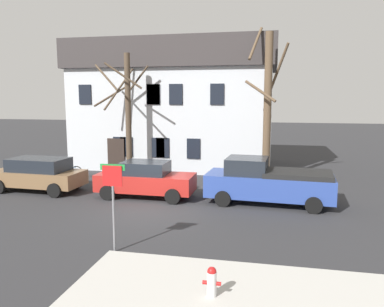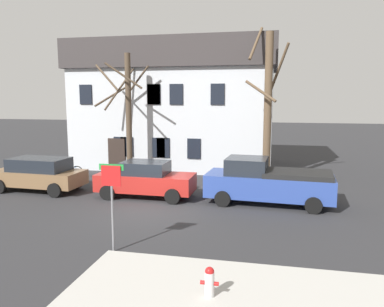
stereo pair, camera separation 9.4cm
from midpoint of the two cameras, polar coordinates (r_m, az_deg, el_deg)
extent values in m
plane|color=#2D2D30|center=(15.86, -6.83, -8.47)|extent=(120.00, 120.00, 0.00)
cube|color=silver|center=(26.18, -2.43, 5.30)|extent=(12.75, 6.82, 6.40)
cube|color=#383333|center=(26.29, -2.48, 14.26)|extent=(13.25, 7.32, 1.81)
cube|color=#2D231E|center=(24.10, -11.42, -0.26)|extent=(1.10, 0.12, 2.10)
cube|color=black|center=(23.94, -10.94, 1.03)|extent=(0.80, 0.08, 1.20)
cube|color=black|center=(23.77, -9.94, 1.01)|extent=(0.80, 0.08, 1.20)
cube|color=black|center=(23.09, -5.20, 0.89)|extent=(0.80, 0.08, 1.20)
cube|color=black|center=(23.01, -4.54, 0.87)|extent=(0.80, 0.08, 1.20)
cube|color=black|center=(22.55, 0.10, 0.74)|extent=(0.80, 0.08, 1.20)
cube|color=black|center=(24.69, -15.88, 8.53)|extent=(0.80, 0.08, 1.20)
cube|color=black|center=(22.98, -5.95, 8.84)|extent=(0.80, 0.08, 1.20)
cube|color=black|center=(22.98, -5.95, 8.84)|extent=(0.80, 0.08, 1.20)
cube|color=black|center=(22.60, -2.58, 8.89)|extent=(0.80, 0.08, 1.20)
cube|color=black|center=(22.12, 3.67, 8.89)|extent=(0.80, 0.08, 1.20)
cylinder|color=#4C3D2D|center=(22.02, -9.67, 5.50)|extent=(0.33, 0.33, 7.07)
cylinder|color=#4C3D2D|center=(22.85, -11.05, 9.48)|extent=(1.34, 1.70, 2.47)
cylinder|color=#4C3D2D|center=(23.19, -11.54, 8.85)|extent=(1.80, 2.32, 1.58)
cylinder|color=#4C3D2D|center=(21.07, -10.45, 11.43)|extent=(2.04, 0.40, 1.44)
cylinder|color=#4C3D2D|center=(22.68, -8.50, 10.62)|extent=(1.71, 0.59, 1.81)
cylinder|color=#4C3D2D|center=(21.44, -12.88, 11.09)|extent=(2.10, 1.77, 1.57)
cylinder|color=brown|center=(20.64, 11.14, 6.56)|extent=(0.41, 0.41, 7.98)
cylinder|color=brown|center=(21.11, 12.83, 12.55)|extent=(1.01, 1.27, 2.39)
cylinder|color=brown|center=(19.88, 10.10, 9.21)|extent=(1.66, 0.90, 1.16)
cylinder|color=brown|center=(21.12, 9.40, 16.02)|extent=(0.71, 1.58, 1.88)
cube|color=brown|center=(20.30, -22.22, -3.37)|extent=(4.54, 2.04, 0.71)
cube|color=#1E232B|center=(20.13, -22.12, -1.52)|extent=(2.84, 1.75, 0.62)
cylinder|color=black|center=(22.00, -23.94, -3.49)|extent=(0.69, 0.25, 0.68)
cylinder|color=black|center=(18.76, -20.09, -5.22)|extent=(0.69, 0.25, 0.68)
cylinder|color=black|center=(20.28, -17.14, -4.10)|extent=(0.69, 0.25, 0.68)
cube|color=#AD231E|center=(17.76, -7.11, -4.30)|extent=(4.50, 1.77, 0.78)
cube|color=#1E232B|center=(17.62, -7.15, -2.14)|extent=(2.08, 1.54, 0.58)
cylinder|color=black|center=(17.63, -12.74, -5.76)|extent=(0.68, 0.23, 0.68)
cylinder|color=black|center=(19.17, -10.55, -4.57)|extent=(0.68, 0.23, 0.68)
cylinder|color=black|center=(16.59, -3.08, -6.46)|extent=(0.68, 0.23, 0.68)
cylinder|color=black|center=(18.21, -1.63, -5.11)|extent=(0.68, 0.23, 0.68)
cube|color=#2D4799|center=(16.89, 11.33, -4.73)|extent=(5.54, 2.40, 0.96)
cube|color=#1E232B|center=(16.82, 8.10, -1.82)|extent=(1.85, 1.91, 0.70)
cube|color=black|center=(16.73, 15.46, -2.96)|extent=(2.94, 2.14, 0.20)
cylinder|color=black|center=(16.25, 4.48, -6.78)|extent=(0.69, 0.26, 0.68)
cylinder|color=black|center=(18.20, 5.74, -5.16)|extent=(0.69, 0.26, 0.68)
cylinder|color=black|center=(15.99, 17.64, -7.41)|extent=(0.69, 0.26, 0.68)
cylinder|color=black|center=(17.96, 17.44, -5.69)|extent=(0.69, 0.26, 0.68)
cylinder|color=silver|center=(9.05, 2.67, -19.03)|extent=(0.22, 0.22, 0.57)
sphere|color=red|center=(8.91, 2.68, -17.28)|extent=(0.21, 0.21, 0.21)
cylinder|color=red|center=(9.06, 1.61, -18.78)|extent=(0.10, 0.09, 0.09)
cylinder|color=red|center=(9.02, 3.73, -18.94)|extent=(0.10, 0.09, 0.09)
cylinder|color=slate|center=(11.56, -11.94, -8.21)|extent=(0.07, 0.07, 2.62)
cube|color=red|center=(11.30, -12.14, -3.31)|extent=(0.60, 0.03, 0.60)
cube|color=#1E8C38|center=(11.29, -12.09, -2.03)|extent=(0.76, 0.02, 0.18)
torus|color=black|center=(22.86, -17.07, -2.68)|extent=(0.71, 0.18, 0.71)
torus|color=black|center=(23.20, -19.51, -2.64)|extent=(0.71, 0.18, 0.71)
cylinder|color=#1E4C8C|center=(22.98, -18.33, -2.12)|extent=(0.99, 0.23, 0.19)
cylinder|color=#1E4C8C|center=(23.01, -18.82, -1.55)|extent=(0.09, 0.05, 0.45)
camera|label=1|loc=(0.05, -90.15, -0.02)|focal=35.50mm
camera|label=2|loc=(0.05, 89.85, 0.02)|focal=35.50mm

